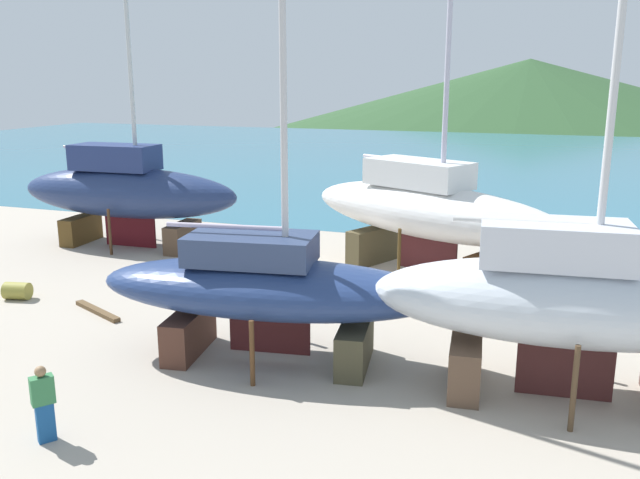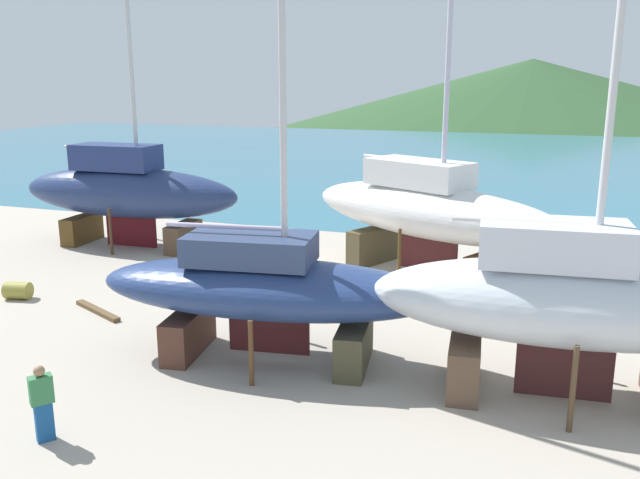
% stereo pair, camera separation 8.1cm
% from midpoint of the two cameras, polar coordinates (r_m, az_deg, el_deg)
% --- Properties ---
extents(ground_plane, '(50.04, 50.04, 0.00)m').
position_cam_midpoint_polar(ground_plane, '(19.39, -3.86, -7.75)').
color(ground_plane, '#ACA191').
extents(sea_water, '(130.01, 61.25, 0.01)m').
position_cam_midpoint_polar(sea_water, '(60.57, 12.27, 6.66)').
color(sea_water, '#2F6C85').
rests_on(sea_water, ground).
extents(headland_hill, '(161.21, 161.21, 21.69)m').
position_cam_midpoint_polar(headland_hill, '(146.41, 17.26, 10.31)').
color(headland_hill, '#2B4D2A').
rests_on(headland_hill, ground).
extents(sailboat_mid_port, '(9.11, 4.03, 13.22)m').
position_cam_midpoint_polar(sailboat_mid_port, '(16.87, -4.65, -4.12)').
color(sailboat_mid_port, '#46412D').
rests_on(sailboat_mid_port, ground).
extents(sailboat_small_center, '(10.08, 3.09, 17.47)m').
position_cam_midpoint_polar(sailboat_small_center, '(29.42, -16.27, 4.04)').
color(sailboat_small_center, brown).
rests_on(sailboat_small_center, ground).
extents(sailboat_far_slipway, '(10.72, 7.31, 16.13)m').
position_cam_midpoint_polar(sailboat_far_slipway, '(24.19, 9.13, 2.51)').
color(sailboat_far_slipway, '#56361D').
rests_on(sailboat_far_slipway, ground).
extents(sailboat_large_starboard, '(8.97, 3.62, 13.45)m').
position_cam_midpoint_polar(sailboat_large_starboard, '(15.68, 20.40, -4.97)').
color(sailboat_large_starboard, brown).
rests_on(sailboat_large_starboard, ground).
extents(worker, '(0.46, 0.49, 1.61)m').
position_cam_midpoint_polar(worker, '(14.61, -22.72, -12.76)').
color(worker, '#194C89').
rests_on(worker, ground).
extents(barrel_tipped_right, '(0.91, 0.72, 0.57)m').
position_cam_midpoint_polar(barrel_tipped_right, '(24.03, -24.57, -4.01)').
color(barrel_tipped_right, olive).
rests_on(barrel_tipped_right, ground).
extents(barrel_tar_black, '(0.64, 0.64, 0.92)m').
position_cam_midpoint_polar(barrel_tar_black, '(23.20, -9.02, -3.06)').
color(barrel_tar_black, maroon).
rests_on(barrel_tar_black, ground).
extents(timber_plank_far, '(2.27, 1.23, 0.13)m').
position_cam_midpoint_polar(timber_plank_far, '(21.80, -18.61, -5.82)').
color(timber_plank_far, brown).
rests_on(timber_plank_far, ground).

